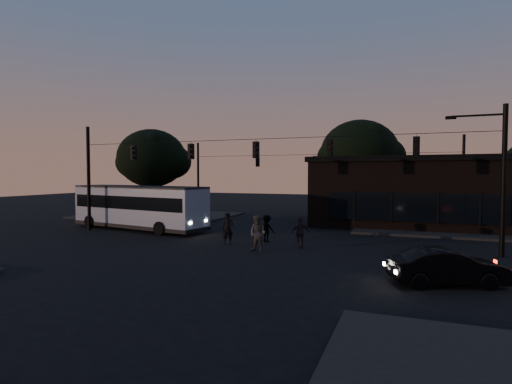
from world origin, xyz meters
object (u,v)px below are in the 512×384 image
(pedestrian_c, at_px, (300,233))
(pedestrian_d, at_px, (267,228))
(pedestrian_a, at_px, (228,229))
(bus, at_px, (138,205))
(car, at_px, (447,267))
(pedestrian_b, at_px, (258,233))
(building, at_px, (414,191))

(pedestrian_c, xyz_separation_m, pedestrian_d, (-2.40, 1.19, -0.05))
(pedestrian_a, bearing_deg, pedestrian_d, 25.90)
(pedestrian_d, bearing_deg, bus, 1.83)
(car, bearing_deg, pedestrian_a, 46.29)
(car, relative_size, pedestrian_d, 2.52)
(pedestrian_b, height_order, pedestrian_c, pedestrian_b)
(pedestrian_b, distance_m, pedestrian_c, 2.56)
(pedestrian_a, xyz_separation_m, pedestrian_d, (1.80, 1.68, -0.12))
(pedestrian_c, distance_m, pedestrian_d, 2.68)
(car, distance_m, pedestrian_d, 11.34)
(building, relative_size, pedestrian_b, 8.04)
(pedestrian_b, bearing_deg, bus, 169.19)
(bus, height_order, car, bus)
(pedestrian_a, bearing_deg, bus, 141.95)
(pedestrian_b, bearing_deg, pedestrian_a, 163.32)
(building, distance_m, pedestrian_d, 14.74)
(building, distance_m, bus, 21.58)
(car, bearing_deg, pedestrian_c, 32.30)
(building, bearing_deg, pedestrian_c, -113.99)
(car, bearing_deg, pedestrian_d, 34.83)
(pedestrian_c, bearing_deg, building, -144.35)
(pedestrian_a, bearing_deg, building, 36.66)
(building, height_order, car, building)
(car, distance_m, pedestrian_c, 8.71)
(car, height_order, pedestrian_d, pedestrian_d)
(car, height_order, pedestrian_b, pedestrian_b)
(pedestrian_d, bearing_deg, pedestrian_a, 53.94)
(pedestrian_c, bearing_deg, bus, -42.96)
(bus, bearing_deg, pedestrian_d, 1.09)
(bus, distance_m, car, 21.62)
(bus, height_order, pedestrian_b, bus)
(bus, relative_size, car, 2.85)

